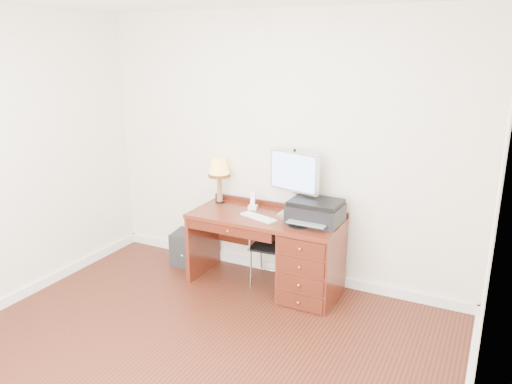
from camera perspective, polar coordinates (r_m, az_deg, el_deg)
The scene contains 12 objects.
ground at distance 4.15m, azimuth -7.80°, elevation -18.39°, with size 4.00×4.00×0.00m, color #37150C.
room_shell at distance 4.57m, azimuth -3.26°, elevation -13.94°, with size 4.00×4.00×4.00m.
desk at distance 4.90m, azimuth 4.51°, elevation -7.01°, with size 1.50×0.67×0.75m.
monitor at distance 4.85m, azimuth 4.29°, elevation 1.93°, with size 0.54×0.23×0.63m.
keyboard at distance 4.84m, azimuth 0.29°, elevation -2.90°, with size 0.40×0.11×0.02m, color white.
mouse_pad at distance 4.65m, azimuth 4.91°, elevation -3.72°, with size 0.20×0.20×0.04m.
printer at distance 4.73m, azimuth 6.82°, elevation -2.21°, with size 0.50×0.39×0.22m.
leg_lamp at distance 5.23m, azimuth -4.22°, elevation 2.48°, with size 0.23×0.23×0.48m.
phone at distance 5.08m, azimuth -0.37°, elevation -1.38°, with size 0.11×0.11×0.18m.
pen_cup at distance 4.90m, azimuth 4.50°, elevation -2.09°, with size 0.09×0.09×0.11m, color black.
chair at distance 5.04m, azimuth 1.32°, elevation -5.81°, with size 0.38×0.38×0.75m.
equipment_box at distance 5.65m, azimuth -7.73°, elevation -6.34°, with size 0.32×0.32×0.37m, color black.
Camera 1 is at (1.99, -2.77, 2.37)m, focal length 35.00 mm.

